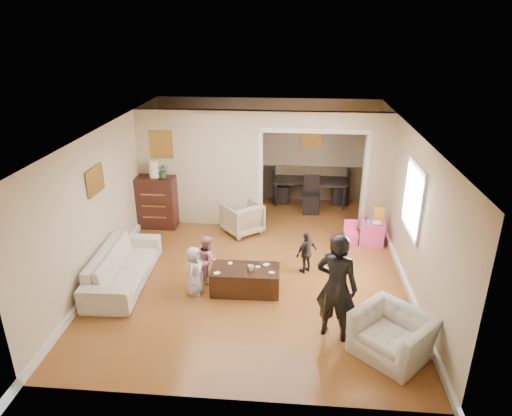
# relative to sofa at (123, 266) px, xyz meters

# --- Properties ---
(floor) EXTENTS (7.00, 7.00, 0.00)m
(floor) POSITION_rel_sofa_xyz_m (2.27, 0.92, -0.31)
(floor) COLOR #9C5F28
(floor) RESTS_ON ground
(partition_left) EXTENTS (2.75, 0.18, 2.60)m
(partition_left) POSITION_rel_sofa_xyz_m (0.90, 2.72, 0.99)
(partition_left) COLOR #CBB394
(partition_left) RESTS_ON ground
(partition_right) EXTENTS (0.55, 0.18, 2.60)m
(partition_right) POSITION_rel_sofa_xyz_m (4.75, 2.72, 0.99)
(partition_right) COLOR #CBB394
(partition_right) RESTS_ON ground
(partition_header) EXTENTS (2.22, 0.18, 0.35)m
(partition_header) POSITION_rel_sofa_xyz_m (3.37, 2.72, 2.11)
(partition_header) COLOR #CBB394
(partition_header) RESTS_ON partition_right
(window_pane) EXTENTS (0.03, 0.95, 1.10)m
(window_pane) POSITION_rel_sofa_xyz_m (5.00, 0.52, 1.24)
(window_pane) COLOR white
(window_pane) RESTS_ON ground
(framed_art_partition) EXTENTS (0.45, 0.03, 0.55)m
(framed_art_partition) POSITION_rel_sofa_xyz_m (0.07, 2.62, 1.54)
(framed_art_partition) COLOR brown
(framed_art_partition) RESTS_ON partition_left
(framed_art_sofa_wall) EXTENTS (0.03, 0.55, 0.40)m
(framed_art_sofa_wall) POSITION_rel_sofa_xyz_m (-0.44, 0.32, 1.49)
(framed_art_sofa_wall) COLOR brown
(framed_art_alcove) EXTENTS (0.45, 0.03, 0.55)m
(framed_art_alcove) POSITION_rel_sofa_xyz_m (3.37, 4.36, 1.39)
(framed_art_alcove) COLOR brown
(sofa) EXTENTS (0.92, 2.18, 0.63)m
(sofa) POSITION_rel_sofa_xyz_m (0.00, 0.00, 0.00)
(sofa) COLOR beige
(sofa) RESTS_ON ground
(armchair_back) EXTENTS (1.04, 1.05, 0.68)m
(armchair_back) POSITION_rel_sofa_xyz_m (1.87, 2.23, 0.03)
(armchair_back) COLOR tan
(armchair_back) RESTS_ON ground
(armchair_front) EXTENTS (1.30, 1.30, 0.64)m
(armchair_front) POSITION_rel_sofa_xyz_m (4.40, -1.55, 0.00)
(armchair_front) COLOR beige
(armchair_front) RESTS_ON ground
(dresser) EXTENTS (0.85, 0.48, 1.17)m
(dresser) POSITION_rel_sofa_xyz_m (-0.06, 2.41, 0.27)
(dresser) COLOR #361510
(dresser) RESTS_ON ground
(table_lamp) EXTENTS (0.22, 0.22, 0.36)m
(table_lamp) POSITION_rel_sofa_xyz_m (-0.06, 2.41, 1.04)
(table_lamp) COLOR #FBE9CC
(table_lamp) RESTS_ON dresser
(potted_plant) EXTENTS (0.29, 0.25, 0.32)m
(potted_plant) POSITION_rel_sofa_xyz_m (0.14, 2.41, 1.02)
(potted_plant) COLOR #43662D
(potted_plant) RESTS_ON dresser
(coffee_table) EXTENTS (1.18, 0.61, 0.44)m
(coffee_table) POSITION_rel_sofa_xyz_m (2.20, -0.12, -0.10)
(coffee_table) COLOR #371E11
(coffee_table) RESTS_ON ground
(coffee_cup) EXTENTS (0.11, 0.11, 0.10)m
(coffee_cup) POSITION_rel_sofa_xyz_m (2.30, -0.17, 0.17)
(coffee_cup) COLOR silver
(coffee_cup) RESTS_ON coffee_table
(play_table) EXTENTS (0.56, 0.56, 0.47)m
(play_table) POSITION_rel_sofa_xyz_m (4.64, 1.96, -0.08)
(play_table) COLOR #F94190
(play_table) RESTS_ON ground
(cereal_box) EXTENTS (0.21, 0.10, 0.30)m
(cereal_box) POSITION_rel_sofa_xyz_m (4.76, 2.06, 0.31)
(cereal_box) COLOR yellow
(cereal_box) RESTS_ON play_table
(cyan_cup) EXTENTS (0.08, 0.08, 0.08)m
(cyan_cup) POSITION_rel_sofa_xyz_m (4.54, 1.91, 0.20)
(cyan_cup) COLOR #27BFC5
(cyan_cup) RESTS_ON play_table
(toy_block) EXTENTS (0.09, 0.07, 0.05)m
(toy_block) POSITION_rel_sofa_xyz_m (4.52, 2.08, 0.18)
(toy_block) COLOR #B9172F
(toy_block) RESTS_ON play_table
(play_bowl) EXTENTS (0.23, 0.23, 0.05)m
(play_bowl) POSITION_rel_sofa_xyz_m (4.69, 1.84, 0.18)
(play_bowl) COLOR white
(play_bowl) RESTS_ON play_table
(dining_table) EXTENTS (1.95, 1.18, 0.66)m
(dining_table) POSITION_rel_sofa_xyz_m (3.41, 4.15, 0.01)
(dining_table) COLOR black
(dining_table) RESTS_ON ground
(adult_person) EXTENTS (0.72, 0.61, 1.68)m
(adult_person) POSITION_rel_sofa_xyz_m (3.62, -1.21, 0.52)
(adult_person) COLOR black
(adult_person) RESTS_ON ground
(child_kneel_a) EXTENTS (0.34, 0.46, 0.87)m
(child_kneel_a) POSITION_rel_sofa_xyz_m (1.35, -0.27, 0.12)
(child_kneel_a) COLOR silver
(child_kneel_a) RESTS_ON ground
(child_kneel_b) EXTENTS (0.46, 0.51, 0.87)m
(child_kneel_b) POSITION_rel_sofa_xyz_m (1.50, 0.18, 0.12)
(child_kneel_b) COLOR #D08288
(child_kneel_b) RESTS_ON ground
(child_toddler) EXTENTS (0.48, 0.46, 0.80)m
(child_toddler) POSITION_rel_sofa_xyz_m (3.25, 0.63, 0.09)
(child_toddler) COLOR black
(child_toddler) RESTS_ON ground
(craft_papers) EXTENTS (1.03, 0.48, 0.00)m
(craft_papers) POSITION_rel_sofa_xyz_m (2.25, -0.10, 0.12)
(craft_papers) COLOR white
(craft_papers) RESTS_ON coffee_table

